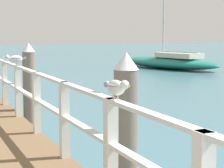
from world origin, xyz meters
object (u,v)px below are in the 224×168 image
object	(u,v)px
seagull_background	(15,59)
boat_2	(168,62)
dock_piling_near	(126,137)
seagull_foreground	(116,87)
dock_piling_far	(29,87)

from	to	relation	value
seagull_background	boat_2	world-z (taller)	boat_2
dock_piling_near	seagull_foreground	world-z (taller)	dock_piling_near
boat_2	dock_piling_near	bearing A→B (deg)	-138.13
dock_piling_near	boat_2	size ratio (longest dim) A/B	0.22
dock_piling_far	seagull_foreground	xyz separation A→B (m)	(-0.38, -5.46, 0.68)
dock_piling_far	seagull_background	size ratio (longest dim) A/B	4.17
seagull_foreground	boat_2	size ratio (longest dim) A/B	0.05
dock_piling_near	boat_2	world-z (taller)	boat_2
dock_piling_far	boat_2	world-z (taller)	boat_2
dock_piling_near	seagull_foreground	distance (m)	0.96
seagull_foreground	dock_piling_near	bearing A→B (deg)	-126.33
seagull_foreground	boat_2	world-z (taller)	boat_2
dock_piling_far	seagull_foreground	distance (m)	5.52
seagull_background	boat_2	distance (m)	18.24
seagull_background	boat_2	size ratio (longest dim) A/B	0.05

